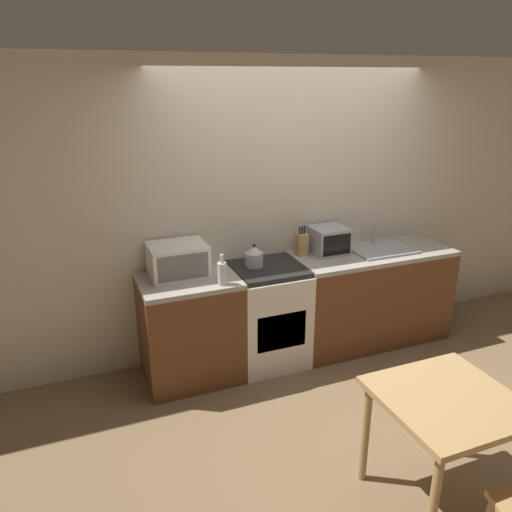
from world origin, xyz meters
TOP-DOWN VIEW (x-y plane):
  - ground_plane at (0.00, 0.00)m, footprint 16.00×16.00m
  - wall_back at (0.00, 1.09)m, footprint 10.00×0.06m
  - counter_left_run at (-1.06, 0.75)m, footprint 0.79×0.62m
  - counter_right_run at (0.70, 0.75)m, footprint 1.51×0.62m
  - stove_range at (-0.36, 0.75)m, footprint 0.61×0.62m
  - kettle at (-0.46, 0.80)m, footprint 0.15×0.15m
  - microwave at (-1.11, 0.85)m, footprint 0.46×0.37m
  - bottle at (-0.84, 0.53)m, footprint 0.07×0.07m
  - knife_block at (0.04, 0.91)m, footprint 0.09×0.10m
  - toaster_oven at (0.29, 0.88)m, footprint 0.32×0.31m
  - sink_basin at (0.79, 0.75)m, footprint 0.57×0.42m
  - dining_table at (-0.04, -1.10)m, footprint 0.74×0.73m

SIDE VIEW (x-z plane):
  - ground_plane at x=0.00m, z-range 0.00..0.00m
  - stove_range at x=-0.36m, z-range 0.00..0.90m
  - counter_left_run at x=-1.06m, z-range 0.00..0.90m
  - counter_right_run at x=0.70m, z-range 0.00..0.90m
  - dining_table at x=-0.04m, z-range 0.26..1.00m
  - sink_basin at x=0.79m, z-range 0.79..1.03m
  - kettle at x=-0.46m, z-range 0.89..1.09m
  - bottle at x=-0.84m, z-range 0.87..1.12m
  - knife_block at x=0.04m, z-range 0.87..1.14m
  - toaster_oven at x=0.29m, z-range 0.90..1.14m
  - microwave at x=-1.11m, z-range 0.90..1.16m
  - wall_back at x=0.00m, z-range 0.00..2.60m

